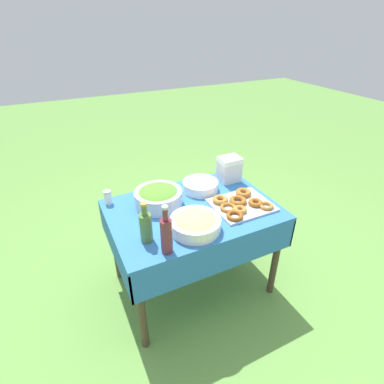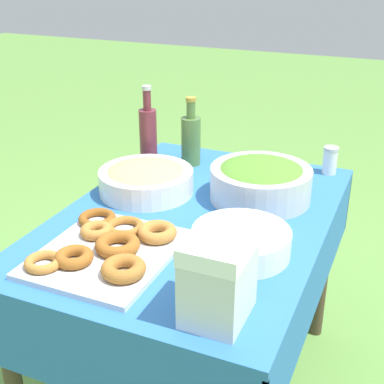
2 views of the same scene
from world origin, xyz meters
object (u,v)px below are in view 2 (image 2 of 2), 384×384
object	(u,v)px
salad_bowl	(261,180)
pasta_bowl	(146,179)
plate_stack	(241,242)
olive_oil_bottle	(191,138)
cooler_box	(218,278)
donut_platter	(109,247)
wine_bottle	(148,135)

from	to	relation	value
salad_bowl	pasta_bowl	distance (m)	0.38
pasta_bowl	plate_stack	size ratio (longest dim) A/B	1.19
olive_oil_bottle	cooler_box	xyz separation A→B (m)	(-0.83, -0.43, -0.00)
pasta_bowl	olive_oil_bottle	distance (m)	0.31
salad_bowl	donut_platter	xyz separation A→B (m)	(-0.50, 0.27, -0.05)
wine_bottle	donut_platter	bearing A→B (deg)	-161.79
plate_stack	wine_bottle	bearing A→B (deg)	47.63
olive_oil_bottle	wine_bottle	world-z (taller)	wine_bottle
salad_bowl	cooler_box	xyz separation A→B (m)	(-0.63, -0.09, 0.03)
donut_platter	plate_stack	bearing A→B (deg)	-66.12
salad_bowl	donut_platter	size ratio (longest dim) A/B	0.83
olive_oil_bottle	salad_bowl	bearing A→B (deg)	-120.82
salad_bowl	wine_bottle	distance (m)	0.50
pasta_bowl	cooler_box	size ratio (longest dim) A/B	1.59
cooler_box	salad_bowl	bearing A→B (deg)	8.29
olive_oil_bottle	donut_platter	bearing A→B (deg)	-174.83
salad_bowl	donut_platter	bearing A→B (deg)	151.55
salad_bowl	plate_stack	xyz separation A→B (m)	(-0.36, -0.05, -0.03)
salad_bowl	donut_platter	distance (m)	0.57
wine_bottle	olive_oil_bottle	bearing A→B (deg)	-63.85
plate_stack	olive_oil_bottle	xyz separation A→B (m)	(0.56, 0.39, 0.07)
salad_bowl	cooler_box	bearing A→B (deg)	-171.71
salad_bowl	pasta_bowl	size ratio (longest dim) A/B	1.04
donut_platter	olive_oil_bottle	size ratio (longest dim) A/B	1.53
donut_platter	wine_bottle	world-z (taller)	wine_bottle
olive_oil_bottle	pasta_bowl	bearing A→B (deg)	173.70
cooler_box	pasta_bowl	bearing A→B (deg)	40.91
donut_platter	salad_bowl	bearing A→B (deg)	-28.45
olive_oil_bottle	wine_bottle	distance (m)	0.16
pasta_bowl	donut_platter	world-z (taller)	pasta_bowl
olive_oil_bottle	cooler_box	distance (m)	0.94
pasta_bowl	wine_bottle	world-z (taller)	wine_bottle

